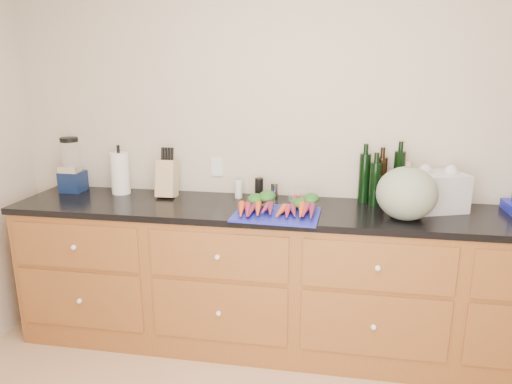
% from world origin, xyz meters
% --- Properties ---
extents(wall_back, '(4.10, 0.05, 2.60)m').
position_xyz_m(wall_back, '(0.00, 1.62, 1.30)').
color(wall_back, beige).
rests_on(wall_back, ground).
extents(cabinets, '(3.60, 0.64, 0.90)m').
position_xyz_m(cabinets, '(0.00, 1.30, 0.45)').
color(cabinets, brown).
rests_on(cabinets, ground).
extents(countertop, '(3.64, 0.62, 0.04)m').
position_xyz_m(countertop, '(0.00, 1.30, 0.92)').
color(countertop, black).
rests_on(countertop, cabinets).
extents(cutting_board, '(0.51, 0.39, 0.01)m').
position_xyz_m(cutting_board, '(-0.13, 1.14, 0.95)').
color(cutting_board, '#1920A3').
rests_on(cutting_board, countertop).
extents(carrots, '(0.46, 0.34, 0.07)m').
position_xyz_m(carrots, '(-0.13, 1.18, 0.98)').
color(carrots, '#EA4D1B').
rests_on(carrots, cutting_board).
extents(squash, '(0.34, 0.34, 0.30)m').
position_xyz_m(squash, '(0.60, 1.19, 1.09)').
color(squash, slate).
rests_on(squash, countertop).
extents(blender_appliance, '(0.15, 0.15, 0.38)m').
position_xyz_m(blender_appliance, '(-1.61, 1.46, 1.11)').
color(blender_appliance, '#0E1E45').
rests_on(blender_appliance, countertop).
extents(paper_towel, '(0.13, 0.13, 0.28)m').
position_xyz_m(paper_towel, '(-1.25, 1.46, 1.08)').
color(paper_towel, white).
rests_on(paper_towel, countertop).
extents(knife_block, '(0.12, 0.12, 0.25)m').
position_xyz_m(knife_block, '(-0.91, 1.44, 1.06)').
color(knife_block, tan).
rests_on(knife_block, countertop).
extents(grinder_salt, '(0.05, 0.05, 0.12)m').
position_xyz_m(grinder_salt, '(-0.43, 1.48, 1.00)').
color(grinder_salt, silver).
rests_on(grinder_salt, countertop).
extents(grinder_pepper, '(0.06, 0.06, 0.14)m').
position_xyz_m(grinder_pepper, '(-0.29, 1.48, 1.01)').
color(grinder_pepper, black).
rests_on(grinder_pepper, countertop).
extents(canister_chrome, '(0.05, 0.05, 0.11)m').
position_xyz_m(canister_chrome, '(-0.19, 1.48, 1.00)').
color(canister_chrome, silver).
rests_on(canister_chrome, countertop).
extents(tomato_box, '(0.15, 0.12, 0.07)m').
position_xyz_m(tomato_box, '(-0.01, 1.47, 0.98)').
color(tomato_box, white).
rests_on(tomato_box, countertop).
extents(bottles, '(0.28, 0.14, 0.34)m').
position_xyz_m(bottles, '(0.48, 1.51, 1.09)').
color(bottles, black).
rests_on(bottles, countertop).
extents(grocery_bag, '(0.38, 0.34, 0.23)m').
position_xyz_m(grocery_bag, '(0.81, 1.42, 1.05)').
color(grocery_bag, silver).
rests_on(grocery_bag, countertop).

